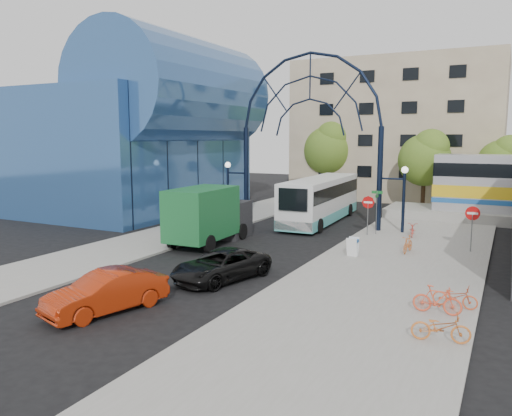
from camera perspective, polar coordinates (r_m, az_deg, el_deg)
The scene contains 22 objects.
ground at distance 23.66m, azimuth -6.53°, elevation -7.36°, with size 120.00×120.00×0.00m, color black.
sidewalk_east at distance 24.23m, azimuth 15.13°, elevation -7.07°, with size 8.00×56.00×0.12m, color gray.
plaza_west at distance 32.09m, azimuth -10.28°, elevation -3.22°, with size 5.00×50.00×0.12m, color gray.
gateway_arch at distance 35.39m, azimuth 6.16°, elevation 11.72°, with size 13.64×0.44×12.10m.
stop_sign at distance 32.22m, azimuth 12.69°, elevation 0.24°, with size 0.80×0.07×2.50m.
do_not_enter_sign at distance 29.31m, azimuth 23.49°, elevation -1.03°, with size 0.76×0.07×2.48m.
street_name_sign at distance 32.69m, azimuth 13.64°, elevation 0.56°, with size 0.70×0.70×2.80m.
sandwich_board at distance 26.50m, azimuth 11.00°, elevation -4.13°, with size 0.55×0.61×0.99m.
transit_hall at distance 44.01m, azimuth -12.53°, elevation 8.43°, with size 16.50×18.00×14.50m.
apartment_block at distance 54.98m, azimuth 16.08°, elevation 8.52°, with size 20.00×12.10×14.00m.
tree_north_a at distance 45.38m, azimuth 18.86°, elevation 5.53°, with size 4.48×4.48×7.00m.
tree_north_b at distance 51.62m, azimuth 8.45°, elevation 6.86°, with size 5.12×5.12×8.00m.
tree_north_c at distance 46.92m, azimuth 26.49°, elevation 4.79°, with size 4.16×4.16×6.50m.
city_bus at distance 37.50m, azimuth 7.42°, elevation 1.02°, with size 3.22×12.05×3.28m.
green_truck at distance 29.64m, azimuth -5.30°, elevation -0.84°, with size 2.83×6.83×3.40m.
black_suv at distance 22.22m, azimuth -4.02°, elevation -6.55°, with size 2.23×4.83×1.34m, color black.
red_sedan at distance 19.01m, azimuth -16.73°, elevation -9.19°, with size 1.57×4.49×1.48m, color #A2250A.
bike_near_a at distance 32.82m, azimuth 17.46°, elevation -2.31°, with size 0.60×1.71×0.90m, color red.
bike_near_b at distance 28.08m, azimuth 16.96°, elevation -3.97°, with size 0.44×1.54×0.93m, color #CA6428.
bike_far_a at distance 19.80m, azimuth 21.79°, elevation -9.36°, with size 0.55×1.58×0.83m, color #D3532A.
bike_far_b at distance 18.88m, azimuth 20.01°, elevation -9.84°, with size 0.47×1.68×1.01m, color #E34D2D.
bike_far_c at distance 16.48m, azimuth 20.36°, elevation -12.67°, with size 0.61×1.74×0.91m, color #CA6728.
Camera 1 is at (12.70, -18.95, 6.27)m, focal length 35.00 mm.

